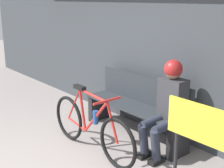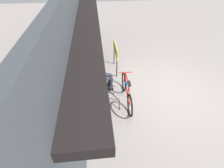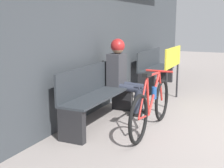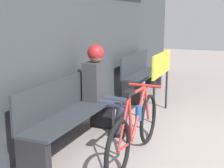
{
  "view_description": "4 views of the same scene",
  "coord_description": "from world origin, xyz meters",
  "px_view_note": "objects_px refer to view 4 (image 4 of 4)",
  "views": [
    {
      "loc": [
        2.81,
        -0.92,
        1.96
      ],
      "look_at": [
        -0.29,
        1.68,
        0.83
      ],
      "focal_mm": 50.0,
      "sensor_mm": 36.0,
      "label": 1
    },
    {
      "loc": [
        -3.96,
        2.07,
        3.65
      ],
      "look_at": [
        -0.1,
        1.67,
        0.59
      ],
      "focal_mm": 28.0,
      "sensor_mm": 36.0,
      "label": 2
    },
    {
      "loc": [
        -4.22,
        0.02,
        1.5
      ],
      "look_at": [
        -0.4,
        1.76,
        0.66
      ],
      "focal_mm": 50.0,
      "sensor_mm": 36.0,
      "label": 3
    },
    {
      "loc": [
        -3.36,
        0.22,
        1.61
      ],
      "look_at": [
        -0.28,
        1.5,
        0.87
      ],
      "focal_mm": 50.0,
      "sensor_mm": 36.0,
      "label": 4
    }
  ],
  "objects_px": {
    "bicycle": "(135,130)",
    "person_seated": "(101,82)",
    "park_bench_far": "(141,76)",
    "park_bench_near": "(70,116)",
    "signboard": "(161,68)"
  },
  "relations": [
    {
      "from": "bicycle",
      "to": "park_bench_far",
      "type": "xyz_separation_m",
      "value": [
        2.88,
        0.83,
        0.05
      ]
    },
    {
      "from": "signboard",
      "to": "bicycle",
      "type": "bearing_deg",
      "value": -175.6
    },
    {
      "from": "signboard",
      "to": "park_bench_near",
      "type": "bearing_deg",
      "value": 157.67
    },
    {
      "from": "park_bench_near",
      "to": "park_bench_far",
      "type": "relative_size",
      "value": 1.08
    },
    {
      "from": "bicycle",
      "to": "park_bench_far",
      "type": "bearing_deg",
      "value": 16.05
    },
    {
      "from": "bicycle",
      "to": "park_bench_far",
      "type": "distance_m",
      "value": 3.0
    },
    {
      "from": "person_seated",
      "to": "signboard",
      "type": "relative_size",
      "value": 1.17
    },
    {
      "from": "bicycle",
      "to": "signboard",
      "type": "height_order",
      "value": "signboard"
    },
    {
      "from": "person_seated",
      "to": "park_bench_far",
      "type": "bearing_deg",
      "value": 2.69
    },
    {
      "from": "bicycle",
      "to": "park_bench_far",
      "type": "height_order",
      "value": "park_bench_far"
    },
    {
      "from": "person_seated",
      "to": "park_bench_far",
      "type": "relative_size",
      "value": 0.76
    },
    {
      "from": "bicycle",
      "to": "person_seated",
      "type": "relative_size",
      "value": 1.37
    },
    {
      "from": "park_bench_near",
      "to": "person_seated",
      "type": "bearing_deg",
      "value": -9.13
    },
    {
      "from": "park_bench_far",
      "to": "bicycle",
      "type": "bearing_deg",
      "value": -163.95
    },
    {
      "from": "person_seated",
      "to": "signboard",
      "type": "xyz_separation_m",
      "value": [
        1.04,
        -0.59,
        0.08
      ]
    }
  ]
}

